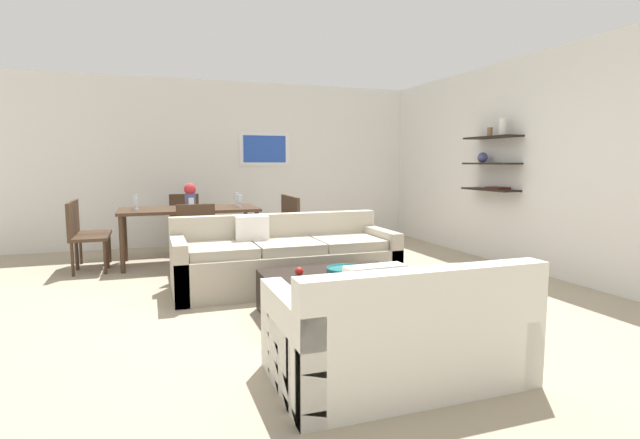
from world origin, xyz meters
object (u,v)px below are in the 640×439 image
object	(u,v)px
wine_glass_left_near	(136,202)
dining_table	(189,213)
coffee_table	(338,297)
apple_on_coffee_table	(299,271)
dining_chair_head	(185,219)
dining_chair_foot	(195,235)
decorative_bowl	(345,271)
loveseat_white	(397,334)
candle_jar	(369,269)
wine_glass_left_far	(136,199)
centerpiece_vase	(190,195)
dining_chair_right_near	(287,224)
wine_glass_right_far	(237,196)
dining_chair_right_far	(279,220)
sofa_beige	(285,261)
wine_glass_right_near	(240,198)
dining_chair_left_near	(81,233)
wine_glass_foot	(191,202)
dining_chair_left_far	(85,228)

from	to	relation	value
wine_glass_left_near	dining_table	bearing A→B (deg)	9.55
coffee_table	apple_on_coffee_table	distance (m)	0.41
dining_chair_head	dining_chair_foot	distance (m)	1.73
dining_chair_foot	decorative_bowl	bearing A→B (deg)	-61.78
loveseat_white	decorative_bowl	distance (m)	1.28
candle_jar	wine_glass_left_far	xyz separation A→B (m)	(-1.99, 3.05, 0.46)
loveseat_white	centerpiece_vase	world-z (taller)	centerpiece_vase
loveseat_white	dining_chair_right_near	bearing A→B (deg)	84.56
dining_chair_right_near	wine_glass_right_far	distance (m)	0.81
coffee_table	dining_chair_right_far	bearing A→B (deg)	84.67
dining_chair_right_near	loveseat_white	bearing A→B (deg)	-95.44
sofa_beige	wine_glass_right_near	xyz separation A→B (m)	(-0.20, 1.60, 0.58)
dining_chair_right_far	dining_chair_left_near	distance (m)	2.66
centerpiece_vase	wine_glass_right_far	bearing A→B (deg)	5.20
wine_glass_right_far	wine_glass_left_near	xyz separation A→B (m)	(-1.35, -0.23, -0.03)
sofa_beige	wine_glass_foot	xyz separation A→B (m)	(-0.87, 1.32, 0.57)
decorative_bowl	dining_chair_right_far	world-z (taller)	dining_chair_right_far
dining_table	wine_glass_left_far	bearing A→B (deg)	170.45
candle_jar	centerpiece_vase	size ratio (longest dim) A/B	0.24
decorative_bowl	sofa_beige	bearing A→B (deg)	100.60
wine_glass_left_far	decorative_bowl	bearing A→B (deg)	-59.63
sofa_beige	dining_chair_left_far	xyz separation A→B (m)	(-2.18, 1.92, 0.21)
dining_chair_left_far	dining_chair_foot	xyz separation A→B (m)	(1.31, -1.07, 0.00)
candle_jar	dining_chair_right_far	world-z (taller)	dining_chair_right_far
dining_chair_left_near	wine_glass_foot	distance (m)	1.37
dining_table	decorative_bowl	bearing A→B (deg)	-69.36
dining_chair_left_far	dining_chair_head	bearing A→B (deg)	26.66
wine_glass_foot	centerpiece_vase	distance (m)	0.46
dining_chair_left_far	wine_glass_foot	world-z (taller)	wine_glass_foot
sofa_beige	dining_chair_head	xyz separation A→B (m)	(-0.87, 2.58, 0.21)
dining_chair_head	dining_chair_left_near	distance (m)	1.69
wine_glass_left_far	sofa_beige	bearing A→B (deg)	-49.83
apple_on_coffee_table	wine_glass_left_near	world-z (taller)	wine_glass_left_near
wine_glass_foot	centerpiece_vase	world-z (taller)	centerpiece_vase
loveseat_white	wine_glass_left_near	distance (m)	4.39
dining_chair_foot	wine_glass_right_far	distance (m)	1.25
decorative_bowl	dining_chair_left_far	bearing A→B (deg)	127.73
dining_chair_left_far	wine_glass_left_far	bearing A→B (deg)	-8.27
sofa_beige	dining_chair_right_near	xyz separation A→B (m)	(0.44, 1.51, 0.21)
dining_chair_left_near	wine_glass_right_near	xyz separation A→B (m)	(1.99, 0.09, 0.37)
apple_on_coffee_table	wine_glass_foot	world-z (taller)	wine_glass_foot
dining_chair_left_near	centerpiece_vase	distance (m)	1.42
coffee_table	apple_on_coffee_table	size ratio (longest dim) A/B	16.87
dining_chair_right_near	wine_glass_left_near	world-z (taller)	wine_glass_left_near
wine_glass_left_far	wine_glass_right_near	bearing A→B (deg)	-9.55
decorative_bowl	wine_glass_foot	distance (m)	2.77
decorative_bowl	dining_chair_foot	bearing A→B (deg)	118.22
dining_chair_left_far	wine_glass_left_near	world-z (taller)	wine_glass_left_near
candle_jar	wine_glass_left_near	world-z (taller)	wine_glass_left_near
dining_chair_left_far	wine_glass_right_far	size ratio (longest dim) A/B	4.62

